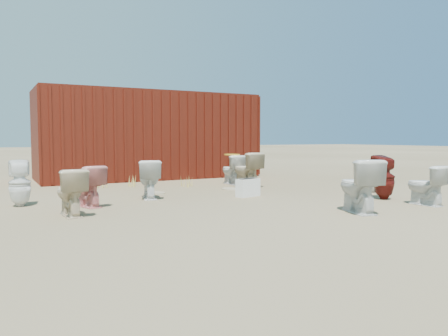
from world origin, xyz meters
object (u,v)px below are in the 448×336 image
toilet_back_yellowlid (232,170)px  toilet_front_maroon (384,177)px  toilet_front_c (358,186)px  toilet_back_beige_right (247,170)px  toilet_back_beige_left (70,192)px  shipping_container (148,136)px  loose_tank (248,188)px  toilet_front_a (149,179)px  toilet_back_e (374,176)px  toilet_back_a (20,183)px  toilet_front_pink (87,186)px  toilet_front_e (426,185)px

toilet_back_yellowlid → toilet_front_maroon: bearing=108.6°
toilet_front_c → toilet_back_beige_right: 3.79m
toilet_front_c → toilet_back_yellowlid: (0.29, 4.44, -0.05)m
toilet_front_c → toilet_back_beige_left: (-3.91, 1.79, -0.06)m
shipping_container → toilet_front_maroon: shipping_container is taller
toilet_back_beige_left → loose_tank: toilet_back_beige_left is taller
toilet_front_c → toilet_front_a: bearing=-36.7°
toilet_front_maroon → toilet_back_e: (0.65, 0.83, -0.07)m
shipping_container → toilet_back_yellowlid: shipping_container is taller
toilet_front_c → toilet_back_beige_right: size_ratio=1.02×
toilet_back_a → toilet_back_beige_right: bearing=-171.1°
toilet_front_pink → toilet_back_a: size_ratio=0.89×
toilet_front_pink → toilet_front_c: size_ratio=0.84×
toilet_back_beige_left → toilet_front_a: bearing=-147.0°
toilet_front_maroon → toilet_back_beige_right: toilet_front_maroon is taller
toilet_front_pink → toilet_front_c: bearing=126.1°
loose_tank → shipping_container: bearing=79.2°
toilet_front_c → toilet_back_a: (-4.50, 3.11, -0.02)m
toilet_back_e → toilet_back_a: bearing=-9.9°
toilet_back_beige_left → toilet_back_e: size_ratio=1.02×
toilet_front_a → toilet_front_pink: bearing=35.4°
toilet_back_a → toilet_front_a: bearing=178.3°
toilet_front_a → toilet_front_maroon: toilet_front_maroon is taller
toilet_front_a → loose_tank: 1.90m
toilet_front_a → toilet_front_e: bearing=156.4°
toilet_back_yellowlid → toilet_back_e: toilet_back_yellowlid is taller
toilet_front_pink → toilet_back_beige_right: toilet_back_beige_right is taller
toilet_back_beige_left → toilet_front_e: bearing=157.7°
shipping_container → toilet_back_beige_left: 6.29m
toilet_back_beige_left → loose_tank: (3.38, 0.56, -0.17)m
toilet_back_a → loose_tank: (3.97, -0.77, -0.21)m
toilet_front_maroon → toilet_front_e: (0.06, -0.82, -0.07)m
shipping_container → toilet_front_c: size_ratio=7.31×
shipping_container → toilet_back_beige_right: shipping_container is taller
shipping_container → toilet_back_e: bearing=-61.5°
toilet_back_beige_right → toilet_back_yellowlid: bearing=-94.1°
toilet_front_e → toilet_back_a: size_ratio=0.88×
toilet_front_a → toilet_back_yellowlid: (2.59, 1.43, -0.01)m
toilet_back_beige_right → toilet_front_c: bearing=79.4°
toilet_front_maroon → toilet_back_yellowlid: size_ratio=1.14×
toilet_front_a → toilet_front_maroon: bearing=164.4°
toilet_front_pink → toilet_back_e: size_ratio=1.01×
toilet_front_a → toilet_front_pink: (-1.23, -0.47, -0.02)m
toilet_front_a → toilet_back_beige_right: toilet_back_beige_right is taller
toilet_back_beige_left → loose_tank: bearing=-174.8°
toilet_front_c → loose_tank: 2.41m
toilet_front_a → toilet_back_beige_right: (2.61, 0.77, 0.04)m
shipping_container → toilet_back_yellowlid: bearing=-67.0°
shipping_container → toilet_front_a: 4.54m
toilet_back_e → toilet_front_c: bearing=40.3°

